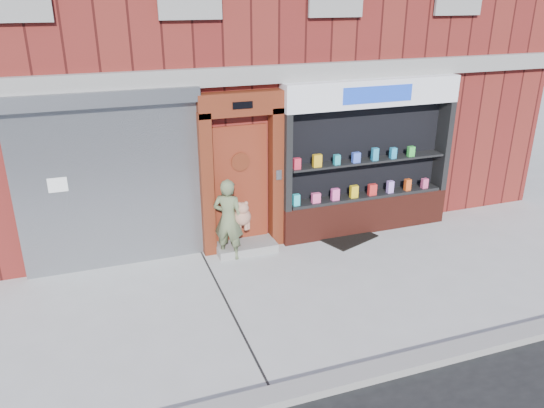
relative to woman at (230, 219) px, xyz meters
name	(u,v)px	position (x,y,z in m)	size (l,w,h in m)	color
ground	(321,288)	(1.07, -1.55, -0.75)	(80.00, 80.00, 0.00)	#9E9E99
curb	(392,368)	(1.07, -3.70, -0.69)	(60.00, 0.30, 0.12)	gray
building	(220,13)	(1.07, 4.45, 3.25)	(12.00, 8.16, 8.00)	maroon
shutter_bay	(109,172)	(-1.93, 0.38, 0.97)	(3.10, 0.30, 3.04)	gray
red_door_bay	(242,173)	(0.32, 0.31, 0.71)	(1.52, 0.58, 2.90)	#5F2110
pharmacy_bay	(367,164)	(2.82, 0.27, 0.62)	(3.50, 0.41, 3.00)	#521C13
woman	(230,219)	(0.00, 0.00, 0.00)	(0.73, 0.59, 1.49)	#5A6643
doormat	(348,237)	(2.35, 0.00, -0.74)	(1.01, 0.71, 0.03)	black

